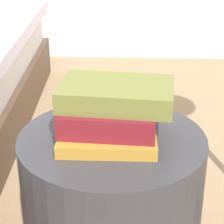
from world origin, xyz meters
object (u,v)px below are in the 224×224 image
(book_maroon, at_px, (109,115))
(side_table, at_px, (112,208))
(book_ochre, at_px, (108,134))
(book_olive, at_px, (117,94))

(book_maroon, bearing_deg, side_table, -21.05)
(side_table, xyz_separation_m, book_ochre, (-0.01, -0.01, 0.23))
(side_table, bearing_deg, book_ochre, -127.87)
(book_maroon, relative_size, book_olive, 0.84)
(side_table, height_order, book_ochre, book_ochre)
(side_table, relative_size, book_ochre, 2.04)
(book_maroon, bearing_deg, book_ochre, -94.31)
(book_maroon, height_order, book_olive, book_olive)
(book_ochre, distance_m, book_maroon, 0.05)
(side_table, xyz_separation_m, book_maroon, (-0.01, 0.00, 0.27))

